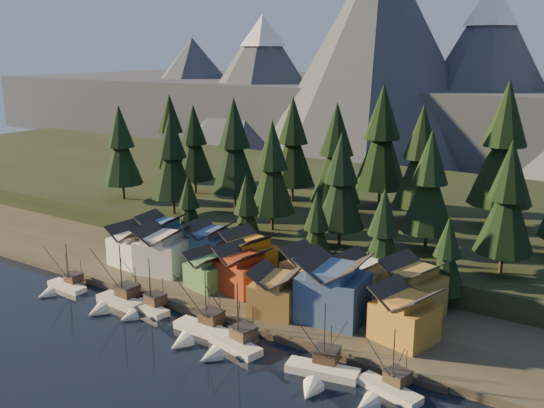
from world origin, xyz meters
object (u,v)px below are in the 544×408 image
Objects in this scene: boat_5 at (320,364)px; house_front_1 at (162,248)px; boat_6 at (385,384)px; house_front_0 at (133,244)px; boat_4 at (230,337)px; house_back_0 at (162,234)px; boat_3 at (199,323)px; boat_2 at (144,302)px; boat_1 at (115,294)px; boat_0 at (62,281)px; house_back_1 at (209,244)px.

house_front_1 is (-45.96, 16.59, 4.29)m from boat_5.
boat_6 is 0.98× the size of house_front_1.
house_front_0 reaches higher than boat_6.
house_front_0 is at bearing 151.93° from boat_5.
boat_4 is 44.70m from house_back_0.
boat_3 is at bearing -46.75° from house_front_1.
boat_4 is at bearing 1.41° from boat_2.
boat_1 is 1.06× the size of boat_5.
boat_1 is at bearing 167.06° from boat_5.
boat_3 is (34.75, -0.15, 0.35)m from boat_0.
boat_4 is 35.08m from house_front_1.
boat_5 is 1.26× the size of house_back_0.
boat_2 is 21.30m from boat_4.
boat_6 is at bearing -31.23° from house_back_1.
house_front_1 is 1.13× the size of house_back_0.
boat_6 is (52.95, -0.51, -0.56)m from boat_1.
boat_6 is (46.39, -1.35, -0.24)m from boat_2.
house_front_0 is (-54.07, 16.27, 3.72)m from boat_5.
boat_4 is (42.17, -1.50, 0.46)m from boat_0.
boat_5 is 1.29× the size of house_back_1.
boat_2 reaches higher than boat_6.
house_back_1 is at bearing 34.29° from house_front_0.
house_front_0 is 16.23m from house_back_1.
boat_4 is at bearing -19.39° from house_front_0.
boat_1 is at bearing -50.26° from house_front_0.
house_front_1 reaches higher than boat_2.
boat_0 is 16.36m from house_front_0.
boat_4 is 1.26× the size of house_back_0.
boat_6 is 1.14× the size of house_back_1.
boat_0 is 14.50m from boat_1.
boat_2 is 0.92× the size of boat_5.
house_front_1 is at bearing 146.50° from boat_3.
house_back_0 is (4.96, 22.93, 4.50)m from boat_0.
boat_3 is 1.31× the size of house_back_1.
boat_4 is 1.11× the size of house_front_1.
house_back_0 is (-9.52, 22.59, 3.86)m from boat_1.
boat_0 is 23.89m from house_back_0.
house_back_0 is at bearing 176.71° from house_back_1.
house_back_0 is at bearing 174.50° from boat_6.
house_back_1 is at bearing 126.84° from boat_3.
boat_4 is 25.30m from boat_6.
boat_5 is at bearing -31.85° from house_front_1.
house_back_0 is 12.90m from house_back_1.
boat_3 is at bearing -177.30° from boat_4.
boat_4 reaches higher than boat_6.
boat_4 is 15.69m from boat_5.
boat_2 is 1.04× the size of boat_6.
house_back_1 is (-40.01, 24.36, 4.17)m from boat_5.
boat_3 reaches higher than house_back_0.
boat_1 is 1.15× the size of boat_2.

